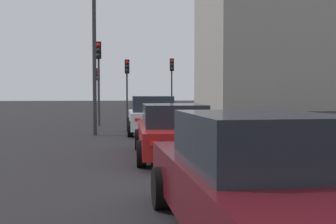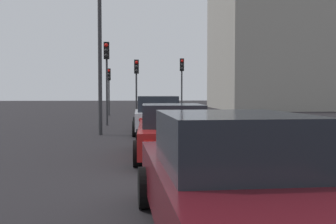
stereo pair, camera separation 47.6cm
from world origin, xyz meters
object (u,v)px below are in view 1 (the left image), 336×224
at_px(car_red_second, 173,131).
at_px(street_lamp_kerbside, 94,31).
at_px(traffic_light_near_left, 99,66).
at_px(traffic_light_near_right, 172,75).
at_px(traffic_light_far_left, 127,76).
at_px(car_maroon_third, 251,179).
at_px(car_white_lead, 152,116).
at_px(traffic_light_far_right, 98,82).

relative_size(car_red_second, street_lamp_kerbside, 0.67).
height_order(car_red_second, traffic_light_near_left, traffic_light_near_left).
relative_size(traffic_light_near_left, traffic_light_near_right, 1.06).
xyz_separation_m(traffic_light_far_left, street_lamp_kerbside, (-9.60, 1.58, 1.48)).
height_order(car_red_second, traffic_light_near_right, traffic_light_near_right).
bearing_deg(street_lamp_kerbside, traffic_light_near_right, -21.49).
height_order(car_maroon_third, traffic_light_near_left, traffic_light_near_left).
bearing_deg(traffic_light_near_left, car_maroon_third, 12.41).
bearing_deg(traffic_light_near_left, traffic_light_near_right, 150.89).
bearing_deg(car_red_second, traffic_light_far_left, 4.76).
distance_m(traffic_light_far_left, street_lamp_kerbside, 9.84).
distance_m(car_white_lead, street_lamp_kerbside, 4.26).
xyz_separation_m(car_white_lead, car_red_second, (-6.46, -0.02, -0.06)).
bearing_deg(traffic_light_far_left, car_red_second, -5.33).
distance_m(car_white_lead, traffic_light_far_left, 9.52).
distance_m(traffic_light_near_left, traffic_light_far_left, 4.97).
distance_m(car_white_lead, car_maroon_third, 12.87).
distance_m(car_red_second, street_lamp_kerbside, 7.49).
distance_m(traffic_light_near_left, traffic_light_far_right, 9.61).
distance_m(car_red_second, traffic_light_far_right, 20.91).
height_order(car_red_second, street_lamp_kerbside, street_lamp_kerbside).
relative_size(traffic_light_near_right, traffic_light_far_left, 1.08).
bearing_deg(car_maroon_third, traffic_light_near_right, -7.46).
bearing_deg(traffic_light_far_left, car_white_lead, -3.36).
bearing_deg(traffic_light_far_left, traffic_light_near_right, 121.85).
height_order(car_red_second, traffic_light_far_left, traffic_light_far_left).
relative_size(car_maroon_third, traffic_light_near_right, 1.14).
relative_size(traffic_light_near_right, street_lamp_kerbside, 0.58).
height_order(traffic_light_near_left, traffic_light_near_right, traffic_light_near_left).
xyz_separation_m(traffic_light_far_left, traffic_light_far_right, (4.90, 2.06, -0.21)).
relative_size(traffic_light_near_right, traffic_light_far_right, 1.17).
bearing_deg(traffic_light_near_right, traffic_light_near_left, -35.82).
bearing_deg(traffic_light_far_right, car_red_second, 6.82).
bearing_deg(traffic_light_near_right, car_red_second, -10.07).
relative_size(car_maroon_third, traffic_light_near_left, 1.08).
bearing_deg(car_white_lead, street_lamp_kerbside, 98.67).
relative_size(traffic_light_near_left, traffic_light_far_left, 1.14).
distance_m(car_red_second, car_maroon_third, 6.41).
distance_m(car_red_second, traffic_light_near_left, 11.57).
bearing_deg(car_white_lead, traffic_light_near_right, -10.94).
bearing_deg(traffic_light_far_right, traffic_light_far_left, 21.68).
bearing_deg(car_red_second, car_white_lead, 1.92).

